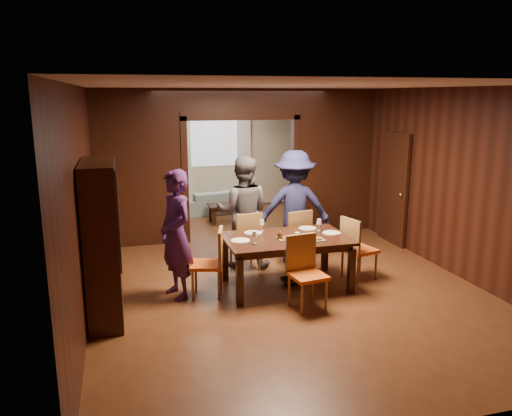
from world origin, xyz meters
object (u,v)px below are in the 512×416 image
object	(u,v)px
sofa	(220,201)
chair_near	(308,273)
chair_far_l	(245,240)
chair_far_r	(294,237)
chair_left	(207,263)
chair_right	(360,248)
hutch	(102,242)
dining_table	(286,262)
person_navy	(294,207)
coffee_table	(227,213)
person_purple	(176,235)
person_grey	(243,212)

from	to	relation	value
sofa	chair_near	world-z (taller)	chair_near
chair_far_l	chair_far_r	bearing A→B (deg)	169.18
chair_left	chair_right	world-z (taller)	same
hutch	chair_left	bearing A→B (deg)	14.61
dining_table	chair_near	size ratio (longest dim) A/B	1.85
sofa	person_navy	bearing A→B (deg)	87.66
chair_far_l	hutch	xyz separation A→B (m)	(-2.14, -1.28, 0.52)
chair_left	chair_near	xyz separation A→B (m)	(1.21, -0.78, 0.00)
person_navy	chair_right	size ratio (longest dim) A/B	1.95
coffee_table	person_purple	bearing A→B (deg)	-111.38
person_navy	chair_far_r	bearing A→B (deg)	80.22
person_purple	hutch	world-z (taller)	hutch
person_purple	chair_left	size ratio (longest dim) A/B	1.86
chair_left	hutch	xyz separation A→B (m)	(-1.36, -0.35, 0.52)
chair_far_r	dining_table	bearing A→B (deg)	53.12
person_purple	dining_table	bearing A→B (deg)	67.62
coffee_table	chair_left	xyz separation A→B (m)	(-1.14, -4.03, 0.28)
chair_left	chair_right	xyz separation A→B (m)	(2.39, 0.06, 0.00)
person_navy	coffee_table	xyz separation A→B (m)	(-0.53, 2.96, -0.75)
person_navy	chair_right	distance (m)	1.32
chair_left	person_purple	bearing A→B (deg)	-85.64
chair_far_l	person_navy	bearing A→B (deg)	-177.29
chair_far_r	chair_near	bearing A→B (deg)	65.94
chair_right	chair_far_l	bearing A→B (deg)	47.06
sofa	chair_right	xyz separation A→B (m)	(1.21, -4.94, 0.21)
person_purple	sofa	world-z (taller)	person_purple
person_purple	person_grey	size ratio (longest dim) A/B	0.98
person_purple	coffee_table	xyz separation A→B (m)	(1.55, 3.95, -0.70)
chair_left	chair_far_r	world-z (taller)	same
person_purple	chair_far_r	size ratio (longest dim) A/B	1.86
person_navy	chair_right	xyz separation A→B (m)	(0.71, -1.02, -0.46)
chair_near	chair_left	bearing A→B (deg)	138.84
sofa	chair_far_l	world-z (taller)	chair_far_l
chair_left	chair_right	size ratio (longest dim) A/B	1.00
dining_table	coffee_table	bearing A→B (deg)	90.57
dining_table	hutch	world-z (taller)	hutch
coffee_table	chair_right	size ratio (longest dim) A/B	0.82
sofa	person_purple	bearing A→B (deg)	62.58
person_grey	chair_right	size ratio (longest dim) A/B	1.89
coffee_table	chair_right	distance (m)	4.17
chair_left	chair_right	distance (m)	2.39
person_navy	chair_far_l	xyz separation A→B (m)	(-0.89, -0.15, -0.46)
chair_right	chair_near	world-z (taller)	same
chair_far_r	coffee_table	bearing A→B (deg)	-92.58
chair_far_r	person_grey	bearing A→B (deg)	-24.98
person_grey	sofa	xyz separation A→B (m)	(0.39, 3.92, -0.64)
person_purple	chair_near	bearing A→B (deg)	41.70
chair_near	hutch	bearing A→B (deg)	162.29
person_grey	coffee_table	distance (m)	3.06
chair_far_l	chair_far_r	xyz separation A→B (m)	(0.81, -0.06, 0.00)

